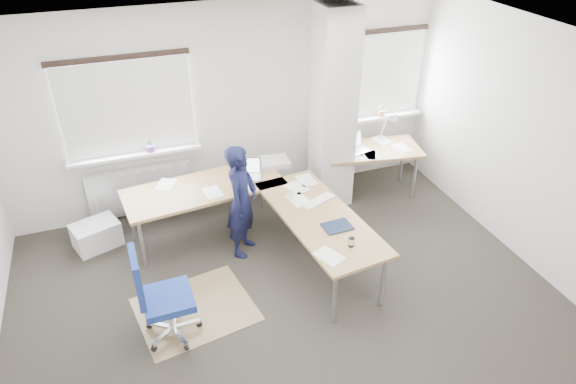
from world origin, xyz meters
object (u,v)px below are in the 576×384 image
object	(u,v)px
desk_side	(372,151)
desk_main	(263,201)
task_chair	(166,313)
person	(242,201)

from	to	relation	value
desk_side	desk_main	bearing A→B (deg)	-148.28
task_chair	desk_side	bearing A→B (deg)	28.16
desk_side	person	size ratio (longest dim) A/B	1.02
task_chair	person	xyz separation A→B (m)	(1.13, 1.11, 0.43)
person	desk_side	bearing A→B (deg)	-36.01
desk_side	task_chair	bearing A→B (deg)	-140.68
task_chair	person	size ratio (longest dim) A/B	0.76
desk_side	person	bearing A→B (deg)	-151.26
task_chair	desk_main	bearing A→B (deg)	36.92
desk_main	person	xyz separation A→B (m)	(-0.26, 0.02, 0.04)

